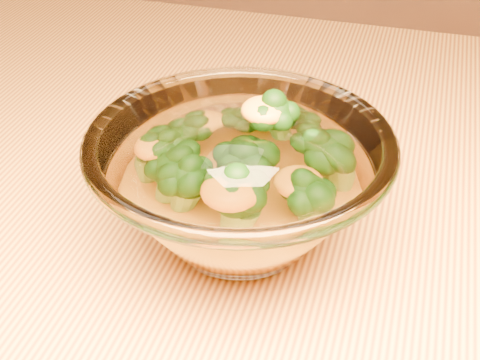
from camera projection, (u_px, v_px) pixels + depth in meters
The scene contains 4 objects.
table at pixel (245, 305), 0.57m from camera, with size 1.20×0.80×0.75m.
glass_bowl at pixel (240, 185), 0.46m from camera, with size 0.21×0.21×0.09m.
cheese_sauce at pixel (240, 208), 0.47m from camera, with size 0.12×0.12×0.03m, color orange.
broccoli_heap at pixel (245, 167), 0.46m from camera, with size 0.15×0.14×0.08m.
Camera 1 is at (0.11, -0.39, 1.07)m, focal length 50.00 mm.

